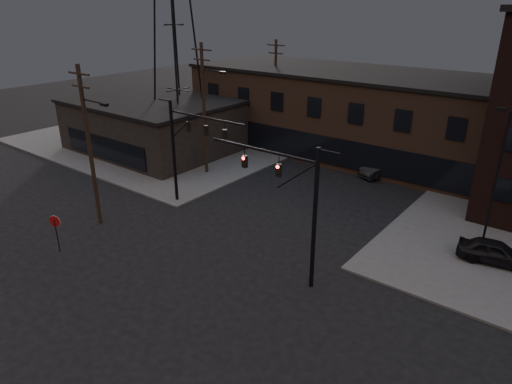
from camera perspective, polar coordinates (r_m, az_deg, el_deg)
ground at (r=26.61m, az=-10.68°, el=-10.91°), size 140.00×140.00×0.00m
sidewalk_nw at (r=55.27m, az=-9.10°, el=7.22°), size 30.00×30.00×0.15m
building_row at (r=46.75m, az=15.53°, el=8.82°), size 40.00×12.00×8.00m
building_left at (r=49.39m, az=-12.73°, el=8.01°), size 16.00×12.00×5.00m
traffic_signal_near at (r=24.11m, az=5.11°, el=-0.92°), size 7.12×0.24×8.00m
traffic_signal_far at (r=33.98m, az=-8.89°, el=6.11°), size 7.12×0.24×8.00m
stop_sign at (r=30.74m, az=-23.79°, el=-3.81°), size 0.72×0.33×2.48m
utility_pole_near at (r=32.34m, az=-20.09°, el=5.72°), size 3.70×0.28×11.00m
utility_pole_mid at (r=40.35m, az=-6.46°, el=10.49°), size 3.70×0.28×11.50m
utility_pole_far at (r=50.14m, az=2.43°, el=12.60°), size 2.20×0.28×11.00m
transmission_tower at (r=47.73m, az=-10.23°, el=19.89°), size 7.00×7.00×25.00m
lot_light_a at (r=29.89m, az=28.00°, el=2.35°), size 1.50×0.28×9.14m
parked_car_lot_a at (r=30.71m, az=27.71°, el=-6.64°), size 4.39×2.36×1.42m
car_crossing at (r=42.58m, az=15.65°, el=2.96°), size 3.19×5.04×1.57m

